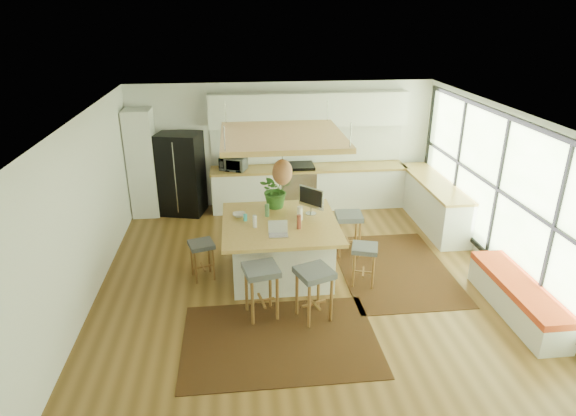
{
  "coord_description": "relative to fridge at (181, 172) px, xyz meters",
  "views": [
    {
      "loc": [
        -1.0,
        -6.8,
        4.14
      ],
      "look_at": [
        -0.2,
        0.5,
        1.1
      ],
      "focal_mm": 30.4,
      "sensor_mm": 36.0,
      "label": 1
    }
  ],
  "objects": [
    {
      "name": "floor",
      "position": [
        2.18,
        -3.17,
        -0.93
      ],
      "size": [
        7.0,
        7.0,
        0.0
      ],
      "primitive_type": "plane",
      "color": "brown",
      "rests_on": "ground"
    },
    {
      "name": "ceiling",
      "position": [
        2.18,
        -3.17,
        1.78
      ],
      "size": [
        7.0,
        7.0,
        0.0
      ],
      "primitive_type": "plane",
      "rotation": [
        3.14,
        0.0,
        0.0
      ],
      "color": "white",
      "rests_on": "ground"
    },
    {
      "name": "wall_back",
      "position": [
        2.18,
        0.33,
        0.42
      ],
      "size": [
        6.5,
        0.0,
        6.5
      ],
      "primitive_type": "plane",
      "rotation": [
        1.57,
        0.0,
        0.0
      ],
      "color": "white",
      "rests_on": "ground"
    },
    {
      "name": "wall_front",
      "position": [
        2.18,
        -6.67,
        0.42
      ],
      "size": [
        6.5,
        0.0,
        6.5
      ],
      "primitive_type": "plane",
      "rotation": [
        -1.57,
        0.0,
        0.0
      ],
      "color": "white",
      "rests_on": "ground"
    },
    {
      "name": "wall_left",
      "position": [
        -1.07,
        -3.17,
        0.42
      ],
      "size": [
        0.0,
        7.0,
        7.0
      ],
      "primitive_type": "plane",
      "rotation": [
        1.57,
        0.0,
        1.57
      ],
      "color": "white",
      "rests_on": "ground"
    },
    {
      "name": "wall_right",
      "position": [
        5.43,
        -3.17,
        0.42
      ],
      "size": [
        0.0,
        7.0,
        7.0
      ],
      "primitive_type": "plane",
      "rotation": [
        1.57,
        0.0,
        -1.57
      ],
      "color": "white",
      "rests_on": "ground"
    },
    {
      "name": "window_wall",
      "position": [
        5.4,
        -3.17,
        0.47
      ],
      "size": [
        0.1,
        6.2,
        2.6
      ],
      "primitive_type": null,
      "color": "black",
      "rests_on": "wall_right"
    },
    {
      "name": "pantry",
      "position": [
        -0.77,
        0.01,
        0.2
      ],
      "size": [
        0.55,
        0.6,
        2.25
      ],
      "primitive_type": "cube",
      "color": "white",
      "rests_on": "floor"
    },
    {
      "name": "back_counter_base",
      "position": [
        2.73,
        0.01,
        -0.49
      ],
      "size": [
        4.2,
        0.6,
        0.88
      ],
      "primitive_type": "cube",
      "color": "white",
      "rests_on": "floor"
    },
    {
      "name": "back_counter_top",
      "position": [
        2.73,
        0.01,
        -0.03
      ],
      "size": [
        4.24,
        0.64,
        0.05
      ],
      "primitive_type": "cube",
      "color": "#AA853C",
      "rests_on": "back_counter_base"
    },
    {
      "name": "backsplash",
      "position": [
        2.73,
        0.31,
        0.43
      ],
      "size": [
        4.2,
        0.02,
        0.8
      ],
      "primitive_type": "cube",
      "color": "white",
      "rests_on": "wall_back"
    },
    {
      "name": "upper_cabinets",
      "position": [
        2.73,
        0.15,
        1.22
      ],
      "size": [
        4.2,
        0.34,
        0.7
      ],
      "primitive_type": "cube",
      "color": "white",
      "rests_on": "wall_back"
    },
    {
      "name": "range",
      "position": [
        2.48,
        0.01,
        -0.43
      ],
      "size": [
        0.76,
        0.62,
        1.0
      ],
      "primitive_type": null,
      "color": "#A5A5AA",
      "rests_on": "floor"
    },
    {
      "name": "right_counter_base",
      "position": [
        5.11,
        -1.17,
        -0.49
      ],
      "size": [
        0.6,
        2.5,
        0.88
      ],
      "primitive_type": "cube",
      "color": "white",
      "rests_on": "floor"
    },
    {
      "name": "right_counter_top",
      "position": [
        5.11,
        -1.17,
        -0.03
      ],
      "size": [
        0.64,
        2.54,
        0.05
      ],
      "primitive_type": "cube",
      "color": "#AA853C",
      "rests_on": "right_counter_base"
    },
    {
      "name": "window_bench",
      "position": [
        5.13,
        -4.37,
        -0.68
      ],
      "size": [
        0.52,
        2.0,
        0.5
      ],
      "primitive_type": null,
      "color": "white",
      "rests_on": "floor"
    },
    {
      "name": "ceiling_panel",
      "position": [
        1.88,
        -2.77,
        1.12
      ],
      "size": [
        1.86,
        1.86,
        0.8
      ],
      "primitive_type": null,
      "color": "#AA853C",
      "rests_on": "ceiling"
    },
    {
      "name": "rug_near",
      "position": [
        1.65,
        -4.63,
        -0.92
      ],
      "size": [
        2.6,
        1.8,
        0.01
      ],
      "primitive_type": "cube",
      "color": "black",
      "rests_on": "floor"
    },
    {
      "name": "rug_right",
      "position": [
        3.76,
        -2.93,
        -0.92
      ],
      "size": [
        1.8,
        2.6,
        0.01
      ],
      "primitive_type": "cube",
      "color": "black",
      "rests_on": "floor"
    },
    {
      "name": "fridge",
      "position": [
        0.0,
        0.0,
        0.0
      ],
      "size": [
        1.01,
        0.87,
        1.75
      ],
      "primitive_type": null,
      "rotation": [
        0.0,
        0.0,
        -0.25
      ],
      "color": "black",
      "rests_on": "floor"
    },
    {
      "name": "island",
      "position": [
        1.83,
        -2.83,
        -0.46
      ],
      "size": [
        1.85,
        1.85,
        0.93
      ],
      "primitive_type": null,
      "color": "#AA853C",
      "rests_on": "floor"
    },
    {
      "name": "stool_near_left",
      "position": [
        1.45,
        -4.03,
        -0.57
      ],
      "size": [
        0.56,
        0.56,
        0.8
      ],
      "primitive_type": null,
      "rotation": [
        0.0,
        0.0,
        0.21
      ],
      "color": "#45484C",
      "rests_on": "floor"
    },
    {
      "name": "stool_near_right",
      "position": [
        2.18,
        -4.17,
        -0.57
      ],
      "size": [
        0.6,
        0.6,
        0.79
      ],
      "primitive_type": null,
      "rotation": [
        0.0,
        0.0,
        0.36
      ],
      "color": "#45484C",
      "rests_on": "floor"
    },
    {
      "name": "stool_right_front",
      "position": [
        3.12,
        -3.32,
        -0.57
      ],
      "size": [
        0.49,
        0.49,
        0.67
      ],
      "primitive_type": null,
      "rotation": [
        0.0,
        0.0,
        1.28
      ],
      "color": "#45484C",
      "rests_on": "floor"
    },
    {
      "name": "stool_right_back",
      "position": [
        3.1,
        -2.27,
        -0.57
      ],
      "size": [
        0.49,
        0.49,
        0.77
      ],
      "primitive_type": null,
      "rotation": [
        0.0,
        0.0,
        1.51
      ],
      "color": "#45484C",
      "rests_on": "floor"
    },
    {
      "name": "stool_left_side",
      "position": [
        0.55,
        -2.86,
        -0.57
      ],
      "size": [
        0.47,
        0.47,
        0.64
      ],
      "primitive_type": null,
      "rotation": [
        0.0,
        0.0,
        -1.28
      ],
      "color": "#45484C",
      "rests_on": "floor"
    },
    {
      "name": "laptop",
      "position": [
        1.76,
        -3.33,
        0.12
      ],
      "size": [
        0.3,
        0.32,
        0.22
      ],
      "primitive_type": null,
      "rotation": [
        0.0,
        0.0,
        -0.03
      ],
      "color": "#A5A5AA",
      "rests_on": "island"
    },
    {
      "name": "monitor",
      "position": [
        2.38,
        -2.56,
        0.26
      ],
      "size": [
        0.48,
        0.5,
        0.48
      ],
      "primitive_type": null,
      "rotation": [
        0.0,
        0.0,
        -0.82
      ],
      "color": "#A5A5AA",
      "rests_on": "island"
    },
    {
      "name": "microwave",
      "position": [
        1.1,
        -0.01,
        0.18
      ],
      "size": [
        0.6,
        0.46,
        0.36
      ],
      "primitive_type": "imported",
      "rotation": [
        0.0,
        0.0,
        -0.35
      ],
      "color": "#A5A5AA",
      "rests_on": "back_counter_top"
    },
    {
      "name": "island_plant",
      "position": [
        1.82,
        -2.18,
        0.26
      ],
      "size": [
        0.86,
        0.87,
        0.5
      ],
      "primitive_type": "imported",
      "rotation": [
        0.0,
        0.0,
        0.72
      ],
      "color": "#1E4C19",
      "rests_on": "island"
    },
    {
      "name": "island_bowl",
      "position": [
        1.18,
        -2.53,
        0.03
      ],
      "size": [
        0.22,
        0.22,
        0.05
      ],
      "primitive_type": "imported",
      "rotation": [
        0.0,
        0.0,
        0.04
      ],
      "color": "white",
      "rests_on": "island"
    },
    {
      "name": "island_bottle_0",
      "position": [
        1.28,
        -2.73,
        0.1
      ],
      "size": [
        0.07,
        0.07,
        0.19
      ],
      "primitive_type": "cylinder",
      "color": "#30AAC1",
      "rests_on": "island"
    },
    {
      "name": "island_bottle_1",
      "position": [
        1.43,
        -2.98,
        0.1
      ],
      "size": [
        0.07,
        0.07,
        0.19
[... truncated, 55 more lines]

